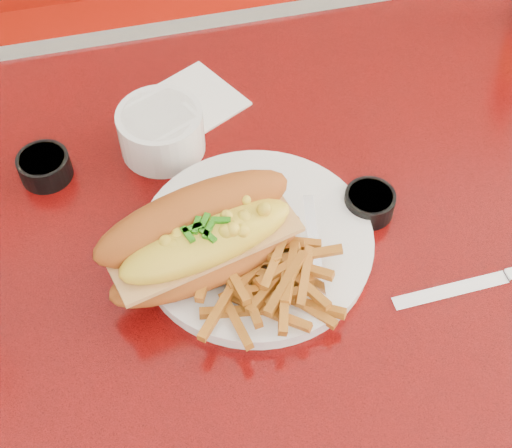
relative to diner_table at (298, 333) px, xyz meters
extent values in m
cube|color=#B60D0B|center=(0.00, 0.00, 0.14)|extent=(1.20, 0.80, 0.04)
cube|color=silver|center=(0.00, 0.40, 0.14)|extent=(1.22, 0.03, 0.04)
cylinder|color=silver|center=(0.00, 0.00, -0.24)|extent=(0.09, 0.09, 0.72)
cube|color=#A4180A|center=(0.00, 0.78, -0.38)|extent=(1.20, 0.50, 0.45)
cylinder|color=white|center=(-0.05, 0.02, 0.17)|extent=(0.28, 0.28, 0.02)
cylinder|color=white|center=(-0.05, 0.02, 0.18)|extent=(0.28, 0.28, 0.00)
ellipsoid|color=#AD551B|center=(-0.10, 0.00, 0.20)|extent=(0.21, 0.11, 0.04)
cube|color=tan|center=(-0.10, 0.00, 0.21)|extent=(0.19, 0.09, 0.01)
ellipsoid|color=yellow|center=(-0.10, 0.00, 0.23)|extent=(0.18, 0.10, 0.04)
ellipsoid|color=#AD551B|center=(-0.11, 0.03, 0.23)|extent=(0.21, 0.12, 0.08)
cube|color=silver|center=(0.01, 0.00, 0.18)|extent=(0.03, 0.13, 0.00)
cube|color=silver|center=(0.02, 0.08, 0.18)|extent=(0.02, 0.03, 0.00)
cylinder|color=white|center=(-0.11, 0.19, 0.19)|extent=(0.10, 0.10, 0.05)
cylinder|color=black|center=(-0.11, 0.19, 0.21)|extent=(0.09, 0.09, 0.01)
cylinder|color=black|center=(-0.25, 0.18, 0.18)|extent=(0.07, 0.07, 0.03)
cylinder|color=#D5834D|center=(-0.25, 0.18, 0.19)|extent=(0.06, 0.06, 0.01)
cylinder|color=black|center=(0.08, 0.04, 0.17)|extent=(0.06, 0.06, 0.03)
cylinder|color=#D5834D|center=(0.08, 0.04, 0.19)|extent=(0.05, 0.05, 0.01)
cube|color=silver|center=(0.13, -0.07, 0.16)|extent=(0.12, 0.02, 0.00)
cube|color=white|center=(-0.07, 0.25, 0.16)|extent=(0.14, 0.14, 0.00)
camera|label=1|loc=(-0.15, -0.39, 0.76)|focal=50.00mm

